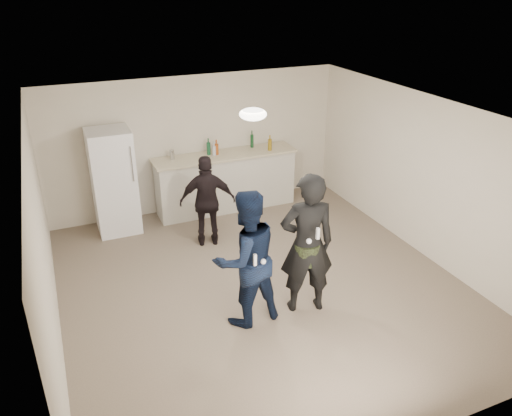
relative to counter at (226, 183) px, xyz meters
name	(u,v)px	position (x,y,z in m)	size (l,w,h in m)	color
floor	(261,285)	(-0.44, -2.67, -0.53)	(6.00, 6.00, 0.00)	#6B5B4C
ceiling	(262,116)	(-0.44, -2.67, 1.98)	(6.00, 6.00, 0.00)	silver
wall_back	(196,144)	(-0.44, 0.33, 0.72)	(6.00, 6.00, 0.00)	beige
wall_front	(405,346)	(-0.44, -5.67, 0.72)	(6.00, 6.00, 0.00)	beige
wall_left	(43,247)	(-3.19, -2.67, 0.72)	(6.00, 6.00, 0.00)	beige
wall_right	(425,177)	(2.31, -2.67, 0.72)	(6.00, 6.00, 0.00)	beige
counter	(226,183)	(0.00, 0.00, 0.00)	(2.60, 0.56, 1.05)	beige
counter_top	(225,155)	(0.00, 0.00, 0.55)	(2.68, 0.64, 0.04)	beige
fridge	(114,182)	(-2.04, -0.07, 0.38)	(0.70, 0.70, 1.80)	white
fridge_handle	(132,164)	(-1.76, -0.44, 0.78)	(0.02, 0.02, 0.60)	#BABABF
ceiling_dome	(253,114)	(-0.44, -2.37, 1.93)	(0.36, 0.36, 0.16)	white
shaker	(172,155)	(-0.96, 0.11, 0.65)	(0.08, 0.08, 0.17)	#B9B9BD
man	(246,259)	(-0.93, -3.30, 0.38)	(0.88, 0.69, 1.82)	#102244
woman	(307,244)	(-0.12, -3.37, 0.45)	(0.71, 0.46, 1.94)	black
camo_shorts	(306,252)	(-0.12, -3.37, 0.32)	(0.34, 0.34, 0.28)	#2B3C1B
spectator	(208,201)	(-0.74, -1.18, 0.24)	(0.90, 0.37, 1.53)	black
remote_man	(255,260)	(-0.93, -3.58, 0.53)	(0.04, 0.04, 0.15)	white
nunchuk_man	(263,262)	(-0.81, -3.55, 0.45)	(0.07, 0.07, 0.07)	white
remote_woman	(318,233)	(-0.12, -3.62, 0.72)	(0.04, 0.04, 0.15)	silver
nunchuk_woman	(309,241)	(-0.22, -3.59, 0.62)	(0.07, 0.07, 0.07)	white
bottle_cluster	(233,147)	(0.16, 0.04, 0.67)	(1.20, 0.36, 0.25)	silver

